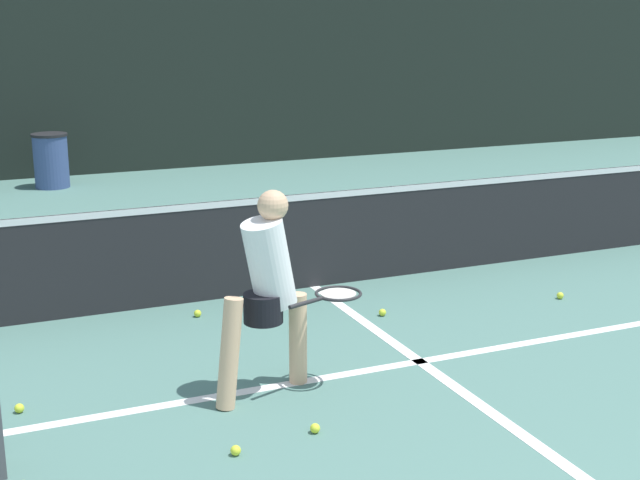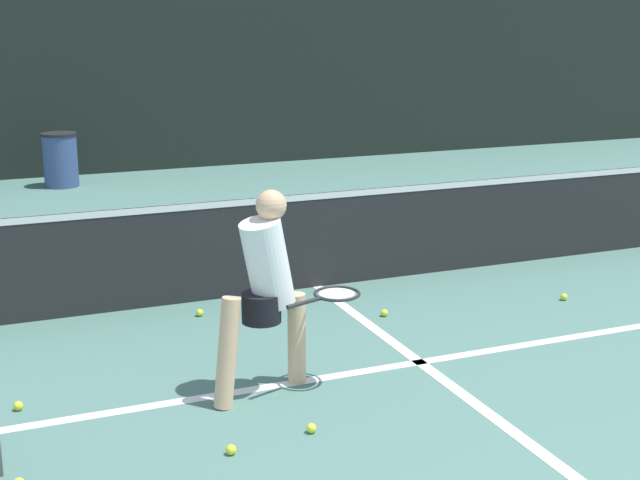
{
  "view_description": "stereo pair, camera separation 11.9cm",
  "coord_description": "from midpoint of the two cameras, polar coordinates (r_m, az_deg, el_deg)",
  "views": [
    {
      "loc": [
        -3.29,
        -0.9,
        2.68
      ],
      "look_at": [
        -0.66,
        5.23,
        0.95
      ],
      "focal_mm": 50.0,
      "sensor_mm": 36.0,
      "label": 1
    },
    {
      "loc": [
        -3.18,
        -0.94,
        2.68
      ],
      "look_at": [
        -0.66,
        5.23,
        0.95
      ],
      "focal_mm": 50.0,
      "sensor_mm": 36.0,
      "label": 2
    }
  ],
  "objects": [
    {
      "name": "tennis_ball_scattered_8",
      "position": [
        8.06,
        3.59,
        -4.65
      ],
      "size": [
        0.07,
        0.07,
        0.07
      ],
      "primitive_type": "sphere",
      "color": "#D1E033",
      "rests_on": "ground"
    },
    {
      "name": "trash_bin",
      "position": [
        14.43,
        -17.06,
        4.89
      ],
      "size": [
        0.55,
        0.55,
        0.84
      ],
      "color": "#384C7F",
      "rests_on": "ground"
    },
    {
      "name": "net",
      "position": [
        8.76,
        -0.78,
        0.2
      ],
      "size": [
        11.09,
        0.09,
        1.07
      ],
      "color": "slate",
      "rests_on": "ground"
    },
    {
      "name": "tennis_ball_scattered_10",
      "position": [
        5.69,
        -6.03,
        -13.25
      ],
      "size": [
        0.07,
        0.07,
        0.07
      ],
      "primitive_type": "sphere",
      "color": "#D1E033",
      "rests_on": "ground"
    },
    {
      "name": "fence_back",
      "position": [
        15.5,
        -11.33,
        10.97
      ],
      "size": [
        24.0,
        0.06,
        3.6
      ],
      "color": "black",
      "rests_on": "ground"
    },
    {
      "name": "tennis_ball_scattered_9",
      "position": [
        7.93,
        -4.05,
        -4.99
      ],
      "size": [
        0.07,
        0.07,
        0.07
      ],
      "primitive_type": "sphere",
      "color": "#D1E033",
      "rests_on": "ground"
    },
    {
      "name": "court_center_mark",
      "position": [
        7.05,
        6.07,
        -7.84
      ],
      "size": [
        0.1,
        4.35,
        0.01
      ],
      "primitive_type": "cube",
      "color": "white",
      "rests_on": "ground"
    },
    {
      "name": "tennis_ball_scattered_5",
      "position": [
        6.55,
        -19.2,
        -10.13
      ],
      "size": [
        0.07,
        0.07,
        0.07
      ],
      "primitive_type": "sphere",
      "color": "#D1E033",
      "rests_on": "ground"
    },
    {
      "name": "court_service_line",
      "position": [
        7.08,
        5.92,
        -7.73
      ],
      "size": [
        8.25,
        0.1,
        0.01
      ],
      "primitive_type": "cube",
      "color": "white",
      "rests_on": "ground"
    },
    {
      "name": "tennis_ball_scattered_4",
      "position": [
        8.8,
        14.74,
        -3.46
      ],
      "size": [
        0.07,
        0.07,
        0.07
      ],
      "primitive_type": "sphere",
      "color": "#D1E033",
      "rests_on": "ground"
    },
    {
      "name": "tennis_ball_scattered_7",
      "position": [
        8.11,
        -8.26,
        -4.67
      ],
      "size": [
        0.07,
        0.07,
        0.07
      ],
      "primitive_type": "sphere",
      "color": "#D1E033",
      "rests_on": "ground"
    },
    {
      "name": "tennis_ball_scattered_11",
      "position": [
        5.93,
        -0.91,
        -11.96
      ],
      "size": [
        0.07,
        0.07,
        0.07
      ],
      "primitive_type": "sphere",
      "color": "#D1E033",
      "rests_on": "ground"
    },
    {
      "name": "parked_car",
      "position": [
        18.71,
        -16.27,
        7.57
      ],
      "size": [
        1.81,
        4.14,
        1.42
      ],
      "color": "navy",
      "rests_on": "ground"
    },
    {
      "name": "player_practicing",
      "position": [
        6.25,
        -3.83,
        -2.93
      ],
      "size": [
        1.19,
        0.45,
        1.49
      ],
      "rotation": [
        0.0,
        0.0,
        0.33
      ],
      "color": "#DBAD84",
      "rests_on": "ground"
    }
  ]
}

